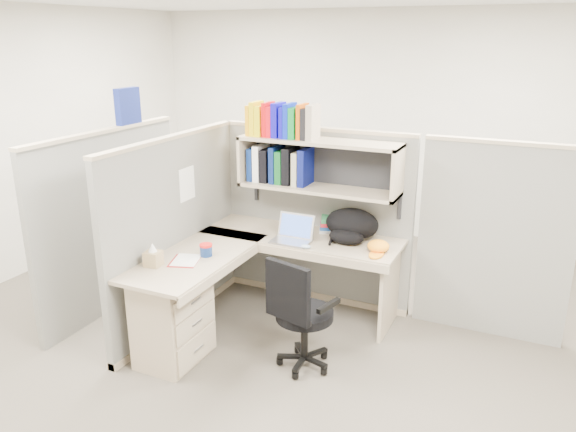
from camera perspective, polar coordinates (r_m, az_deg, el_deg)
The scene contains 14 objects.
ground at distance 4.72m, azimuth -1.57°, elevation -12.55°, with size 6.00×6.00×0.00m, color #3B362D.
room_shell at distance 4.14m, azimuth -1.76°, elevation 7.15°, with size 6.00×6.00×6.00m.
cubicle at distance 4.87m, azimuth -3.17°, elevation 0.14°, with size 3.79×1.84×1.95m.
desk at distance 4.48m, azimuth -8.00°, elevation -8.16°, with size 1.74×1.75×0.73m.
laptop at distance 4.69m, azimuth 0.29°, elevation -1.37°, with size 0.32×0.32×0.23m, color #A9A9AE, non-canonical shape.
backpack at distance 4.74m, azimuth 6.28°, elevation -1.00°, with size 0.46×0.35×0.27m, color black, non-canonical shape.
orange_cap at distance 4.57m, azimuth 9.17°, elevation -3.03°, with size 0.18×0.20×0.10m, color orange, non-canonical shape.
snack_canister at distance 4.47m, azimuth -8.33°, elevation -3.41°, with size 0.10×0.10×0.10m.
tissue_box at distance 4.35m, azimuth -13.56°, elevation -3.82°, with size 0.11×0.11×0.18m, color tan, non-canonical shape.
mouse at distance 4.59m, azimuth 1.82°, elevation -3.11°, with size 0.08×0.06×0.03m, color #91AFCE.
paper_cup at distance 4.99m, azimuth 1.91°, elevation -0.93°, with size 0.07×0.07×0.10m, color white.
book_stack at distance 5.03m, azimuth 4.30°, elevation -0.72°, with size 0.19×0.25×0.12m, color gray, non-canonical shape.
loose_paper at distance 4.43m, azimuth -10.31°, elevation -4.42°, with size 0.19×0.26×0.00m, color silver, non-canonical shape.
task_chair at distance 4.22m, azimuth 1.35°, elevation -11.57°, with size 0.51×0.47×0.90m.
Camera 1 is at (1.83, -3.64, 2.39)m, focal length 35.00 mm.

